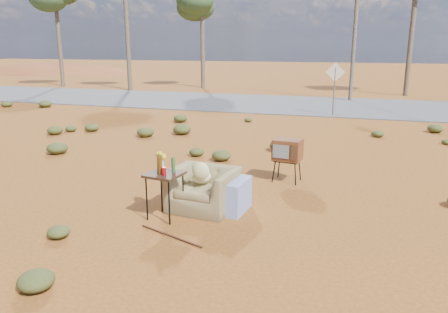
% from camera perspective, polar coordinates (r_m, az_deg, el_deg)
% --- Properties ---
extents(ground, '(140.00, 140.00, 0.00)m').
position_cam_1_polar(ground, '(7.74, -3.88, -7.61)').
color(ground, '#96551E').
rests_on(ground, ground).
extents(highway, '(140.00, 7.00, 0.04)m').
position_cam_1_polar(highway, '(22.01, 10.65, 6.65)').
color(highway, '#565659').
rests_on(highway, ground).
extents(dirt_mound, '(26.00, 18.00, 2.00)m').
position_cam_1_polar(dirt_mound, '(52.24, -21.41, 10.25)').
color(dirt_mound, '#954C24').
rests_on(dirt_mound, ground).
extents(armchair, '(1.41, 0.87, 1.00)m').
position_cam_1_polar(armchair, '(7.83, -2.07, -3.68)').
color(armchair, olive).
rests_on(armchair, ground).
extents(tv_unit, '(0.63, 0.53, 0.94)m').
position_cam_1_polar(tv_unit, '(9.46, 8.30, 0.80)').
color(tv_unit, black).
rests_on(tv_unit, ground).
extents(side_table, '(0.63, 0.63, 1.12)m').
position_cam_1_polar(side_table, '(7.44, -7.90, -1.88)').
color(side_table, '#382014').
rests_on(side_table, ground).
extents(rusty_bar, '(1.22, 0.48, 0.03)m').
position_cam_1_polar(rusty_bar, '(6.93, -6.96, -10.25)').
color(rusty_bar, '#4A2313').
rests_on(rusty_bar, ground).
extents(road_sign, '(0.78, 0.06, 2.19)m').
position_cam_1_polar(road_sign, '(18.75, 14.28, 9.70)').
color(road_sign, brown).
rests_on(road_sign, ground).
extents(eucalyptus_near_left, '(3.20, 3.20, 6.60)m').
position_cam_1_polar(eucalyptus_near_left, '(30.69, -2.87, 19.16)').
color(eucalyptus_near_left, brown).
rests_on(eucalyptus_near_left, ground).
extents(utility_pole_center, '(1.40, 0.20, 8.00)m').
position_cam_1_polar(utility_pole_center, '(24.20, 16.82, 16.78)').
color(utility_pole_center, brown).
rests_on(utility_pole_center, ground).
extents(scrub_patch, '(17.49, 8.07, 0.33)m').
position_cam_1_polar(scrub_patch, '(11.93, 0.17, 1.05)').
color(scrub_patch, '#444A20').
rests_on(scrub_patch, ground).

